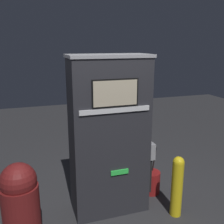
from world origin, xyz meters
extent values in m
plane|color=#2D2D30|center=(0.00, 0.00, 0.00)|extent=(14.00, 14.00, 0.00)
cube|color=#28282D|center=(0.00, 0.24, 0.61)|extent=(1.01, 0.48, 1.22)
cube|color=#28282D|center=(0.00, 0.24, 1.66)|extent=(1.01, 0.48, 0.90)
cube|color=#99999E|center=(0.00, 0.24, 2.13)|extent=(1.04, 0.51, 0.04)
cube|color=black|center=(0.00, -0.01, 1.71)|extent=(0.58, 0.01, 0.34)
cube|color=beige|center=(0.00, -0.01, 1.71)|extent=(0.55, 0.01, 0.31)
cube|color=silver|center=(0.00, -0.01, 1.50)|extent=(0.89, 0.02, 0.06)
cube|color=#33D84C|center=(0.06, -0.01, 0.67)|extent=(0.24, 0.02, 0.06)
cube|color=#99999E|center=(0.55, 0.14, 0.85)|extent=(0.09, 0.22, 0.23)
cylinder|color=black|center=(0.55, 0.07, 0.49)|extent=(0.03, 0.03, 0.50)
cylinder|color=yellow|center=(0.81, -0.20, 0.39)|extent=(0.15, 0.15, 0.78)
sphere|color=yellow|center=(0.81, -0.20, 0.78)|extent=(0.15, 0.15, 0.15)
cylinder|color=maroon|center=(-1.16, -0.08, 0.36)|extent=(0.43, 0.43, 0.73)
sphere|color=maroon|center=(-1.16, -0.08, 0.80)|extent=(0.41, 0.41, 0.41)
cylinder|color=maroon|center=(0.74, 0.42, 0.17)|extent=(0.29, 0.29, 0.34)
cylinder|color=black|center=(0.78, 0.42, 0.55)|extent=(0.02, 0.11, 0.44)
camera|label=1|loc=(-1.00, -2.89, 2.28)|focal=42.00mm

